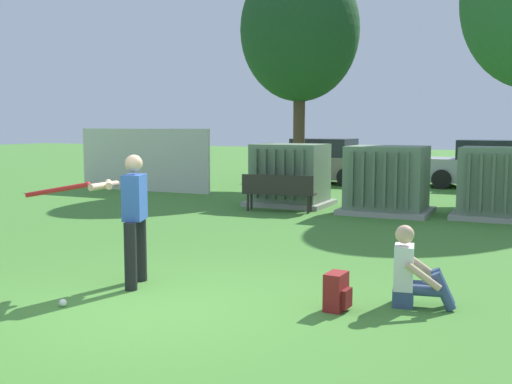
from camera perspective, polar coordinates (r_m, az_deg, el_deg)
ground_plane at (r=7.32m, az=-9.43°, el=-10.68°), size 96.00×96.00×0.00m
fence_panel at (r=19.98m, az=-10.42°, el=2.96°), size 4.80×0.12×2.00m
transformer_west at (r=16.19m, az=3.20°, el=1.55°), size 2.10×1.70×1.62m
transformer_mid_west at (r=14.99m, az=12.09°, el=1.03°), size 2.10×1.70×1.62m
transformer_mid_east at (r=14.94m, az=21.92°, el=0.70°), size 2.10×1.70×1.62m
park_bench at (r=14.94m, az=2.09°, el=0.18°), size 1.83×0.61×0.92m
batter at (r=8.22m, az=-11.60°, el=-1.90°), size 1.58×0.84×1.74m
sports_ball at (r=7.65m, az=-17.55°, el=-9.81°), size 0.09×0.09×0.09m
seated_spectator at (r=7.48m, az=14.37°, el=-7.46°), size 0.76×0.60×0.96m
backpack at (r=7.18m, az=7.56°, el=-9.22°), size 0.28×0.33×0.44m
tree_left at (r=21.36m, az=4.10°, el=14.74°), size 4.02×4.02×7.68m
parked_car_leftmost at (r=22.56m, az=6.08°, el=2.77°), size 4.27×2.05×1.62m
parked_car_left_of_center at (r=21.94m, az=20.72°, el=2.30°), size 4.20×1.92×1.62m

